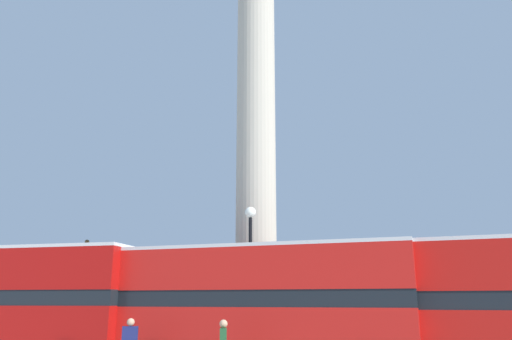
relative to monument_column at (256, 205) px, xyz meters
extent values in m
cube|color=#BCB29E|center=(0.00, 0.00, -4.87)|extent=(3.80, 3.80, 1.28)
cube|color=#BCB29E|center=(0.00, 0.00, -3.60)|extent=(2.32, 2.32, 1.28)
cylinder|color=#BCB29E|center=(0.00, 0.00, 4.49)|extent=(1.92, 1.92, 14.89)
cube|color=red|center=(1.87, -5.36, -5.46)|extent=(10.17, 2.77, 1.66)
cube|color=black|center=(1.87, -5.36, -4.35)|extent=(10.17, 2.72, 0.55)
cube|color=red|center=(1.87, -5.36, -3.37)|extent=(10.17, 2.77, 1.41)
cube|color=silver|center=(1.87, -5.36, -2.61)|extent=(10.17, 2.77, 0.12)
cube|color=#A80F0C|center=(-8.36, -5.95, -5.44)|extent=(10.38, 3.15, 1.69)
cube|color=black|center=(-8.36, -5.95, -4.32)|extent=(10.38, 3.10, 0.55)
cube|color=#A80F0C|center=(-8.36, -5.95, -3.29)|extent=(10.38, 3.15, 1.51)
cube|color=silver|center=(-8.36, -5.95, -2.48)|extent=(10.38, 3.15, 0.12)
cube|color=#BCB29E|center=(-11.91, 3.91, -5.43)|extent=(4.00, 3.48, 2.72)
ellipsoid|color=brown|center=(-11.91, 3.91, -2.52)|extent=(2.32, 1.78, 1.07)
cone|color=brown|center=(-10.99, 3.53, -2.04)|extent=(1.18, 0.94, 1.12)
cylinder|color=brown|center=(-11.91, 3.91, -1.54)|extent=(0.36, 0.36, 0.90)
sphere|color=brown|center=(-11.91, 3.91, -0.95)|extent=(0.28, 0.28, 0.28)
cylinder|color=brown|center=(-11.19, 3.92, -3.56)|extent=(0.20, 0.20, 1.01)
cylinder|color=brown|center=(-11.41, 3.38, -3.56)|extent=(0.20, 0.20, 1.01)
cylinder|color=brown|center=(-12.41, 4.43, -3.56)|extent=(0.20, 0.20, 1.01)
cylinder|color=brown|center=(-12.64, 3.89, -3.56)|extent=(0.20, 0.20, 1.01)
cylinder|color=black|center=(0.82, -3.56, -4.00)|extent=(0.14, 0.14, 5.56)
sphere|color=white|center=(0.82, -3.56, -1.00)|extent=(0.44, 0.44, 0.44)
sphere|color=tan|center=(1.39, -8.07, -5.08)|extent=(0.24, 0.24, 0.24)
cube|color=#191E51|center=(-1.76, -7.89, -5.55)|extent=(0.52, 0.38, 0.70)
sphere|color=tan|center=(-1.76, -7.89, -5.08)|extent=(0.24, 0.24, 0.24)
camera|label=1|loc=(6.63, -22.42, -4.43)|focal=35.00mm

